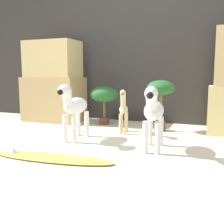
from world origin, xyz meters
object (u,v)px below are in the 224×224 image
at_px(potted_palm_back, 104,96).
at_px(surfboard, 51,157).
at_px(potted_palm_front, 161,92).
at_px(giraffe_figurine, 123,110).
at_px(zebra_right, 153,112).
at_px(zebra_left, 74,106).

height_order(potted_palm_back, surfboard, potted_palm_back).
bearing_deg(surfboard, potted_palm_front, 66.61).
bearing_deg(surfboard, potted_palm_back, 96.74).
bearing_deg(surfboard, giraffe_figurine, 77.78).
height_order(zebra_right, zebra_left, same).
distance_m(zebra_left, surfboard, 0.74).
bearing_deg(potted_palm_front, surfboard, -113.39).
relative_size(potted_palm_front, potted_palm_back, 1.17).
bearing_deg(giraffe_figurine, zebra_right, -50.68).
relative_size(zebra_left, surfboard, 0.55).
bearing_deg(potted_palm_front, zebra_right, -83.25).
bearing_deg(giraffe_figurine, potted_palm_back, 134.25).
distance_m(zebra_left, potted_palm_front, 1.12).
xyz_separation_m(zebra_right, potted_palm_back, (-0.92, 1.04, 0.04)).
distance_m(potted_palm_back, surfboard, 1.65).
relative_size(zebra_right, zebra_left, 1.00).
xyz_separation_m(zebra_left, potted_palm_back, (-0.05, 0.95, 0.04)).
bearing_deg(zebra_right, giraffe_figurine, 129.32).
xyz_separation_m(zebra_right, zebra_left, (-0.87, 0.09, 0.00)).
xyz_separation_m(giraffe_figurine, potted_palm_back, (-0.44, 0.45, 0.12)).
distance_m(giraffe_figurine, surfboard, 1.20).
relative_size(giraffe_figurine, potted_palm_front, 0.84).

